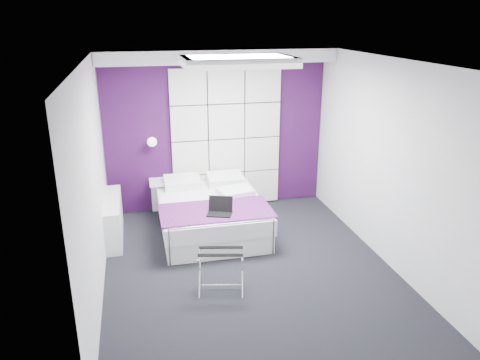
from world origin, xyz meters
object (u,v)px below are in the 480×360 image
at_px(laptop, 219,210).
at_px(radiator, 114,219).
at_px(wall_lamp, 152,141).
at_px(bed, 211,214).
at_px(luggage_rack, 221,270).
at_px(nightstand, 164,182).

bearing_deg(laptop, radiator, 175.99).
relative_size(wall_lamp, radiator, 0.12).
relative_size(bed, luggage_rack, 3.59).
height_order(wall_lamp, nightstand, wall_lamp).
xyz_separation_m(wall_lamp, laptop, (0.79, -1.42, -0.64)).
bearing_deg(radiator, laptop, -24.87).
bearing_deg(radiator, luggage_rack, -53.50).
bearing_deg(bed, luggage_rack, -95.31).
bearing_deg(laptop, bed, 113.26).
xyz_separation_m(bed, laptop, (0.02, -0.57, 0.30)).
xyz_separation_m(nightstand, luggage_rack, (0.47, -2.42, -0.30)).
height_order(wall_lamp, bed, wall_lamp).
relative_size(luggage_rack, laptop, 1.58).
relative_size(nightstand, laptop, 1.39).
bearing_deg(luggage_rack, wall_lamp, 116.46).
bearing_deg(luggage_rack, nightstand, 113.45).
relative_size(bed, nightstand, 4.09).
height_order(radiator, luggage_rack, radiator).
xyz_separation_m(radiator, laptop, (1.43, -0.66, 0.28)).
bearing_deg(radiator, wall_lamp, 49.90).
xyz_separation_m(radiator, luggage_rack, (1.26, -1.70, -0.04)).
xyz_separation_m(radiator, nightstand, (0.78, 0.72, 0.26)).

